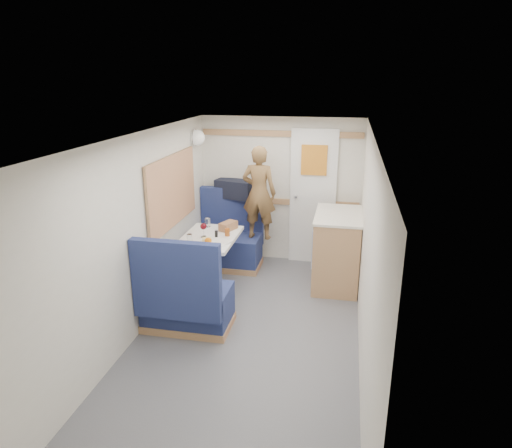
% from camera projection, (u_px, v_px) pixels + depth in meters
% --- Properties ---
extents(floor, '(4.50, 4.50, 0.00)m').
position_uv_depth(floor, '(245.00, 343.00, 4.50)').
color(floor, '#515156').
rests_on(floor, ground).
extents(ceiling, '(4.50, 4.50, 0.00)m').
position_uv_depth(ceiling, '(243.00, 139.00, 3.88)').
color(ceiling, silver).
rests_on(ceiling, wall_back).
extents(wall_back, '(2.20, 0.02, 2.00)m').
position_uv_depth(wall_back, '(280.00, 191.00, 6.28)').
color(wall_back, silver).
rests_on(wall_back, floor).
extents(wall_left, '(0.02, 4.50, 2.00)m').
position_uv_depth(wall_left, '(133.00, 240.00, 4.39)').
color(wall_left, silver).
rests_on(wall_left, floor).
extents(wall_right, '(0.02, 4.50, 2.00)m').
position_uv_depth(wall_right, '(367.00, 257.00, 3.98)').
color(wall_right, silver).
rests_on(wall_right, floor).
extents(oak_trim_low, '(2.15, 0.02, 0.08)m').
position_uv_depth(oak_trim_low, '(280.00, 201.00, 6.31)').
color(oak_trim_low, '#A9714C').
rests_on(oak_trim_low, wall_back).
extents(oak_trim_high, '(2.15, 0.02, 0.08)m').
position_uv_depth(oak_trim_high, '(281.00, 134.00, 6.02)').
color(oak_trim_high, '#A9714C').
rests_on(oak_trim_high, wall_back).
extents(side_window, '(0.04, 1.30, 0.72)m').
position_uv_depth(side_window, '(172.00, 191.00, 5.24)').
color(side_window, '#98A58C').
rests_on(side_window, wall_left).
extents(rear_door, '(0.62, 0.12, 1.86)m').
position_uv_depth(rear_door, '(313.00, 195.00, 6.18)').
color(rear_door, white).
rests_on(rear_door, wall_back).
extents(dinette_table, '(0.62, 0.92, 0.72)m').
position_uv_depth(dinette_table, '(210.00, 249.00, 5.38)').
color(dinette_table, white).
rests_on(dinette_table, floor).
extents(bench_far, '(0.90, 0.59, 1.05)m').
position_uv_depth(bench_far, '(229.00, 244.00, 6.26)').
color(bench_far, navy).
rests_on(bench_far, floor).
extents(bench_near, '(0.90, 0.59, 1.05)m').
position_uv_depth(bench_near, '(186.00, 303.00, 4.65)').
color(bench_near, navy).
rests_on(bench_near, floor).
extents(ledge, '(0.90, 0.14, 0.04)m').
position_uv_depth(ledge, '(233.00, 199.00, 6.32)').
color(ledge, '#A9714C').
rests_on(ledge, bench_far).
extents(dome_light, '(0.20, 0.20, 0.20)m').
position_uv_depth(dome_light, '(197.00, 138.00, 5.87)').
color(dome_light, white).
rests_on(dome_light, wall_left).
extents(galley_counter, '(0.57, 0.92, 0.92)m').
position_uv_depth(galley_counter, '(337.00, 249.00, 5.64)').
color(galley_counter, '#A9714C').
rests_on(galley_counter, floor).
extents(person, '(0.47, 0.32, 1.23)m').
position_uv_depth(person, '(259.00, 193.00, 5.90)').
color(person, brown).
rests_on(person, bench_far).
extents(duffel_bag, '(0.57, 0.37, 0.25)m').
position_uv_depth(duffel_bag, '(235.00, 189.00, 6.27)').
color(duffel_bag, black).
rests_on(duffel_bag, ledge).
extents(tray, '(0.40, 0.45, 0.02)m').
position_uv_depth(tray, '(213.00, 244.00, 5.07)').
color(tray, white).
rests_on(tray, dinette_table).
extents(orange_fruit, '(0.08, 0.08, 0.08)m').
position_uv_depth(orange_fruit, '(208.00, 241.00, 5.01)').
color(orange_fruit, orange).
rests_on(orange_fruit, tray).
extents(cheese_block, '(0.12, 0.09, 0.04)m').
position_uv_depth(cheese_block, '(207.00, 239.00, 5.13)').
color(cheese_block, '#ECD388').
rests_on(cheese_block, tray).
extents(wine_glass, '(0.08, 0.08, 0.17)m').
position_uv_depth(wine_glass, '(203.00, 227.00, 5.28)').
color(wine_glass, white).
rests_on(wine_glass, dinette_table).
extents(tumbler_left, '(0.06, 0.06, 0.10)m').
position_uv_depth(tumbler_left, '(190.00, 238.00, 5.12)').
color(tumbler_left, white).
rests_on(tumbler_left, dinette_table).
extents(tumbler_mid, '(0.07, 0.07, 0.11)m').
position_uv_depth(tumbler_mid, '(208.00, 222.00, 5.66)').
color(tumbler_mid, silver).
rests_on(tumbler_mid, dinette_table).
extents(beer_glass, '(0.06, 0.06, 0.09)m').
position_uv_depth(beer_glass, '(227.00, 232.00, 5.33)').
color(beer_glass, '#964615').
rests_on(beer_glass, dinette_table).
extents(pepper_grinder, '(0.04, 0.04, 0.09)m').
position_uv_depth(pepper_grinder, '(216.00, 235.00, 5.25)').
color(pepper_grinder, black).
rests_on(pepper_grinder, dinette_table).
extents(bread_loaf, '(0.21, 0.26, 0.10)m').
position_uv_depth(bread_loaf, '(228.00, 226.00, 5.55)').
color(bread_loaf, brown).
rests_on(bread_loaf, dinette_table).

